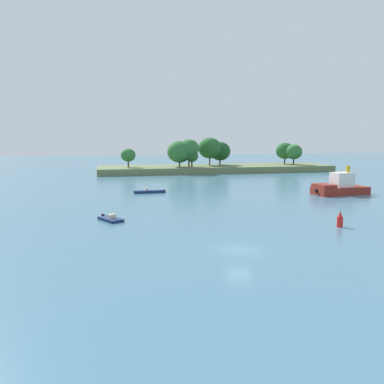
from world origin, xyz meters
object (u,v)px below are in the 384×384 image
at_px(tugboat, 340,187).
at_px(channel_buoy_red, 340,220).
at_px(fishing_skiff, 111,219).
at_px(small_motorboat, 149,192).

height_order(tugboat, channel_buoy_red, tugboat).
relative_size(fishing_skiff, channel_buoy_red, 2.16).
bearing_deg(small_motorboat, channel_buoy_red, -61.46).
xyz_separation_m(fishing_skiff, channel_buoy_red, (26.03, -9.42, 0.59)).
distance_m(small_motorboat, channel_buoy_red, 38.50).
distance_m(fishing_skiff, channel_buoy_red, 27.69).
distance_m(small_motorboat, tugboat, 34.91).
xyz_separation_m(small_motorboat, tugboat, (33.67, -9.16, 1.07)).
relative_size(small_motorboat, fishing_skiff, 1.44).
relative_size(tugboat, channel_buoy_red, 5.46).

